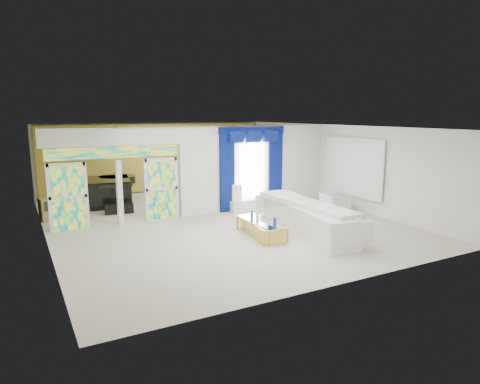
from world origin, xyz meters
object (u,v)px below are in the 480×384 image
coffee_table (261,229)px  grand_piano (109,192)px  white_sofa (306,219)px  armchair (334,202)px  console_table (244,205)px

coffee_table → grand_piano: bearing=114.8°
coffee_table → grand_piano: grand_piano is taller
white_sofa → coffee_table: 1.40m
coffee_table → armchair: bearing=20.3°
coffee_table → armchair: 4.17m
armchair → white_sofa: bearing=134.9°
white_sofa → armchair: bearing=43.7°
console_table → grand_piano: 5.21m
console_table → armchair: armchair is taller
coffee_table → console_table: bearing=69.5°
grand_piano → coffee_table: bearing=-56.5°
white_sofa → console_table: bearing=103.0°
console_table → armchair: size_ratio=1.16×
console_table → grand_piano: (-4.05, 3.26, 0.31)m
grand_piano → armchair: bearing=-26.7°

